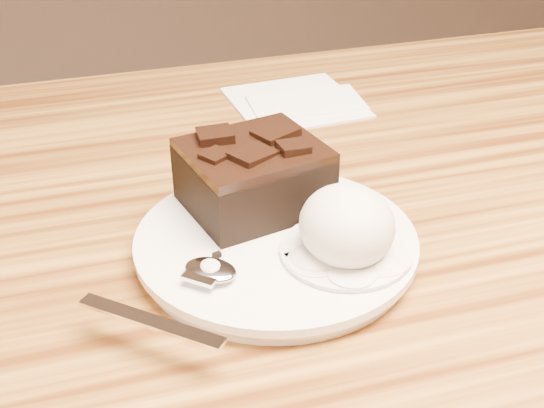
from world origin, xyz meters
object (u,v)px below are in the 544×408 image
object	(u,v)px
brownie	(254,180)
ice_cream_scoop	(347,226)
spoon	(211,272)
napkin	(295,101)
plate	(276,246)

from	to	relation	value
brownie	ice_cream_scoop	size ratio (longest dim) A/B	1.40
ice_cream_scoop	spoon	distance (m)	0.10
brownie	napkin	size ratio (longest dim) A/B	0.77
spoon	napkin	size ratio (longest dim) A/B	1.18
plate	napkin	bearing A→B (deg)	68.48
plate	brownie	xyz separation A→B (m)	(-0.00, 0.05, 0.03)
brownie	napkin	distance (m)	0.25
plate	ice_cream_scoop	xyz separation A→B (m)	(0.04, -0.04, 0.03)
brownie	ice_cream_scoop	distance (m)	0.09
plate	napkin	world-z (taller)	plate
brownie	ice_cream_scoop	bearing A→B (deg)	-61.84
brownie	spoon	bearing A→B (deg)	-123.40
napkin	spoon	bearing A→B (deg)	-118.36
brownie	napkin	world-z (taller)	brownie
plate	brownie	world-z (taller)	brownie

